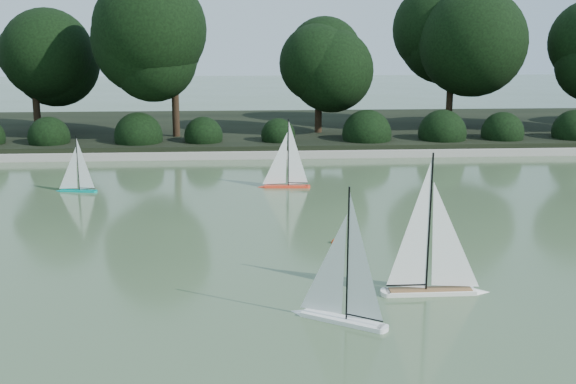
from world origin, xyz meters
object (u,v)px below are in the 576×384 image
(sailboat_white_a, at_px, (335,299))
(race_buoy, at_px, (336,243))
(sailboat_white_b, at_px, (439,271))
(sailboat_teal, at_px, (74,182))
(sailboat_orange, at_px, (282,176))

(sailboat_white_a, distance_m, race_buoy, 3.03)
(sailboat_white_b, relative_size, sailboat_teal, 1.57)
(sailboat_white_a, height_order, sailboat_white_b, sailboat_white_b)
(sailboat_orange, distance_m, race_buoy, 4.06)
(sailboat_white_a, relative_size, sailboat_white_b, 0.88)
(sailboat_teal, bearing_deg, sailboat_white_a, -57.14)
(sailboat_orange, relative_size, sailboat_teal, 1.25)
(sailboat_orange, height_order, sailboat_teal, sailboat_orange)
(sailboat_orange, distance_m, sailboat_teal, 4.23)
(sailboat_white_a, xyz_separation_m, sailboat_teal, (-4.44, 6.87, -0.07))
(sailboat_white_b, xyz_separation_m, sailboat_teal, (-5.85, 6.11, -0.11))
(race_buoy, bearing_deg, sailboat_teal, 141.29)
(race_buoy, bearing_deg, sailboat_white_b, -65.73)
(race_buoy, bearing_deg, sailboat_white_a, -97.78)
(sailboat_orange, xyz_separation_m, race_buoy, (0.62, -4.00, -0.24))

